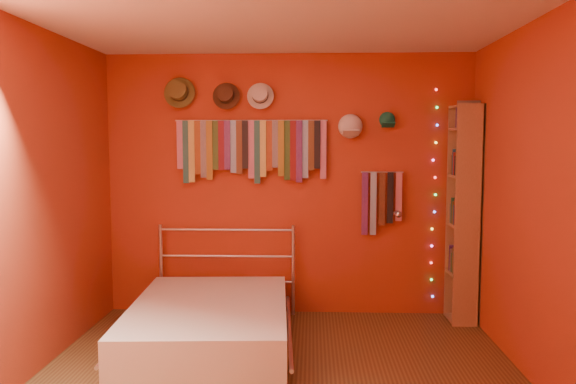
# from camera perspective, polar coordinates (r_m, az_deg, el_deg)

# --- Properties ---
(back_wall) EXTENTS (3.50, 0.02, 2.50)m
(back_wall) POSITION_cam_1_polar(r_m,az_deg,el_deg) (5.41, 0.04, 0.72)
(back_wall) COLOR maroon
(back_wall) RESTS_ON ground
(right_wall) EXTENTS (0.02, 3.50, 2.50)m
(right_wall) POSITION_cam_1_polar(r_m,az_deg,el_deg) (3.96, 25.02, -1.36)
(right_wall) COLOR maroon
(right_wall) RESTS_ON ground
(left_wall) EXTENTS (0.02, 3.50, 2.50)m
(left_wall) POSITION_cam_1_polar(r_m,az_deg,el_deg) (4.16, -25.95, -1.11)
(left_wall) COLOR maroon
(left_wall) RESTS_ON ground
(ceiling) EXTENTS (3.50, 3.50, 0.02)m
(ceiling) POSITION_cam_1_polar(r_m,az_deg,el_deg) (3.74, -1.16, 18.03)
(ceiling) COLOR white
(ceiling) RESTS_ON back_wall
(tie_rack) EXTENTS (1.45, 0.03, 0.61)m
(tie_rack) POSITION_cam_1_polar(r_m,az_deg,el_deg) (5.35, -3.77, 4.58)
(tie_rack) COLOR silver
(tie_rack) RESTS_ON back_wall
(small_tie_rack) EXTENTS (0.40, 0.03, 0.61)m
(small_tie_rack) POSITION_cam_1_polar(r_m,az_deg,el_deg) (5.39, 9.39, -0.69)
(small_tie_rack) COLOR silver
(small_tie_rack) RESTS_ON back_wall
(fedora_olive) EXTENTS (0.30, 0.16, 0.29)m
(fedora_olive) POSITION_cam_1_polar(r_m,az_deg,el_deg) (5.46, -11.06, 9.99)
(fedora_olive) COLOR brown
(fedora_olive) RESTS_ON back_wall
(fedora_brown) EXTENTS (0.26, 0.14, 0.25)m
(fedora_brown) POSITION_cam_1_polar(r_m,az_deg,el_deg) (5.38, -6.35, 9.77)
(fedora_brown) COLOR #442818
(fedora_brown) RESTS_ON back_wall
(fedora_white) EXTENTS (0.25, 0.14, 0.25)m
(fedora_white) POSITION_cam_1_polar(r_m,az_deg,el_deg) (5.34, -2.85, 9.82)
(fedora_white) COLOR beige
(fedora_white) RESTS_ON back_wall
(cap_white) EXTENTS (0.20, 0.26, 0.20)m
(cap_white) POSITION_cam_1_polar(r_m,az_deg,el_deg) (5.35, 6.34, 6.63)
(cap_white) COLOR silver
(cap_white) RESTS_ON back_wall
(cap_green) EXTENTS (0.16, 0.21, 0.16)m
(cap_green) POSITION_cam_1_polar(r_m,az_deg,el_deg) (5.38, 10.04, 7.22)
(cap_green) COLOR #17694E
(cap_green) RESTS_ON back_wall
(fairy_lights) EXTENTS (0.05, 0.02, 1.99)m
(fairy_lights) POSITION_cam_1_polar(r_m,az_deg,el_deg) (5.49, 14.62, -0.27)
(fairy_lights) COLOR #FF3333
(fairy_lights) RESTS_ON back_wall
(reading_lamp) EXTENTS (0.06, 0.27, 0.08)m
(reading_lamp) POSITION_cam_1_polar(r_m,az_deg,el_deg) (5.28, 11.10, -2.22)
(reading_lamp) COLOR silver
(reading_lamp) RESTS_ON back_wall
(bookshelf) EXTENTS (0.25, 0.34, 2.00)m
(bookshelf) POSITION_cam_1_polar(r_m,az_deg,el_deg) (5.40, 17.80, -2.01)
(bookshelf) COLOR #996D45
(bookshelf) RESTS_ON ground
(bed) EXTENTS (1.41, 1.84, 0.87)m
(bed) POSITION_cam_1_polar(r_m,az_deg,el_deg) (4.68, -7.94, -13.09)
(bed) COLOR silver
(bed) RESTS_ON ground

